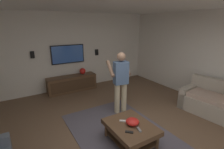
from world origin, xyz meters
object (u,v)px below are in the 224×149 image
media_console (72,83)px  tv (68,54)px  person_standing (121,79)px  remote_white (123,121)px  remote_grey (139,130)px  couch (222,105)px  remote_black (129,132)px  wall_speaker_left (97,52)px  bowl (132,122)px  wall_speaker_right (32,55)px  vase_round (83,71)px  coffee_table (130,129)px

media_console → tv: (0.24, 0.00, 1.02)m
person_standing → remote_white: person_standing is taller
media_console → remote_grey: size_ratio=11.33×
remote_grey → couch: bearing=102.1°
remote_black → wall_speaker_left: bearing=-63.5°
tv → remote_black: bearing=-0.9°
person_standing → couch: bearing=-115.9°
bowl → person_standing: bearing=-22.7°
remote_grey → remote_white: bearing=-150.9°
person_standing → remote_black: 1.58m
tv → wall_speaker_right: tv is taller
media_console → wall_speaker_right: bearing=-102.6°
tv → wall_speaker_right: bearing=-90.7°
vase_round → bowl: bearing=175.2°
tv → person_standing: 2.49m
tv → remote_white: 3.46m
person_standing → wall_speaker_right: (2.40, 1.76, 0.44)m
coffee_table → remote_black: remote_black is taller
coffee_table → person_standing: size_ratio=0.61×
vase_round → wall_speaker_right: size_ratio=1.00×
person_standing → wall_speaker_right: person_standing is taller
remote_white → vase_round: size_ratio=0.68×
remote_black → coffee_table: bearing=-88.9°
bowl → wall_speaker_right: size_ratio=1.20×
remote_black → remote_grey: same height
person_standing → remote_white: size_ratio=10.93×
media_console → remote_black: bearing=-1.0°
bowl → remote_grey: bearing=177.6°
tv → vase_round: (-0.20, -0.43, -0.63)m
tv → remote_white: (-3.34, -0.05, -0.88)m
media_console → person_standing: bearing=16.3°
tv → wall_speaker_left: (0.01, -1.13, -0.03)m
vase_round → media_console: bearing=94.9°
remote_white → remote_black: 0.38m
remote_white → wall_speaker_right: wall_speaker_right is taller
remote_grey → wall_speaker_right: wall_speaker_right is taller
tv → bowl: bearing=2.5°
wall_speaker_right → couch: bearing=-135.6°
bowl → remote_white: bearing=28.7°
person_standing → remote_grey: (-1.35, 0.49, -0.52)m
coffee_table → wall_speaker_left: 3.80m
vase_round → wall_speaker_left: 0.95m
person_standing → tv: bearing=25.3°
media_console → bowl: media_console is taller
remote_grey → wall_speaker_right: (3.75, 1.28, 0.96)m
person_standing → remote_black: person_standing is taller
media_console → vase_round: (0.04, -0.43, 0.39)m
couch → tv: 4.88m
tv → person_standing: size_ratio=0.71×
media_console → wall_speaker_left: (0.25, -1.13, 0.99)m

